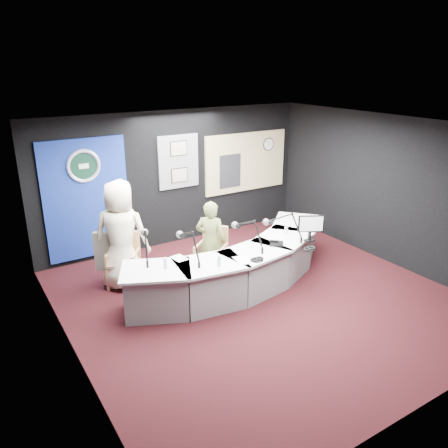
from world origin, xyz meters
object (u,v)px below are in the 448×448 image
armchair_right (211,256)px  person_woman (211,241)px  broadcast_desk (239,266)px  armchair_left (123,262)px  person_man (121,235)px

armchair_right → person_woman: bearing=0.0°
broadcast_desk → person_woman: (-0.28, 0.48, 0.36)m
armchair_left → person_man: 0.49m
broadcast_desk → armchair_right: bearing=120.1°
person_woman → person_man: bearing=24.1°
person_man → person_woman: size_ratio=1.30×
person_man → armchair_left: bearing=-0.0°
armchair_right → armchair_left: bearing=-148.9°
broadcast_desk → person_man: person_man is taller
armchair_left → person_woman: bearing=16.8°
armchair_left → armchair_right: 1.52m
broadcast_desk → person_woman: person_woman is taller
armchair_right → person_man: size_ratio=0.46×
person_woman → armchair_left: bearing=24.1°
broadcast_desk → person_woman: size_ratio=3.07×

